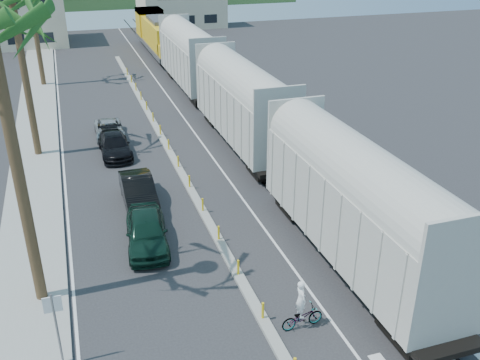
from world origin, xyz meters
name	(u,v)px	position (x,y,z in m)	size (l,w,h in m)	color
ground	(282,357)	(0.00, 0.00, 0.00)	(140.00, 140.00, 0.00)	#28282B
sidewalk	(36,139)	(-8.50, 25.00, 0.07)	(3.00, 90.00, 0.15)	gray
rails	(209,109)	(5.00, 28.00, 0.03)	(1.56, 100.00, 0.06)	black
median	(169,150)	(0.00, 19.96, 0.09)	(0.45, 60.00, 0.85)	gray
lane_markings	(127,130)	(-2.15, 25.00, 0.00)	(9.42, 90.00, 0.01)	silver
freight_train	(219,84)	(5.00, 25.10, 2.91)	(3.00, 60.94, 5.85)	beige
street_sign	(55,320)	(-7.30, 2.00, 1.97)	(0.60, 0.08, 3.00)	slate
car_lead	(147,231)	(-3.29, 8.72, 0.79)	(2.33, 4.83, 1.59)	black
car_second	(138,192)	(-3.03, 13.00, 0.78)	(1.68, 4.74, 1.56)	black
car_third	(115,145)	(-3.47, 20.54, 0.68)	(1.98, 4.71, 1.36)	black
car_rear	(109,130)	(-3.50, 23.96, 0.58)	(1.98, 4.21, 1.16)	#ADAFB2
cyclist	(302,313)	(1.26, 1.23, 0.67)	(0.81, 1.76, 2.09)	#9EA0A5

